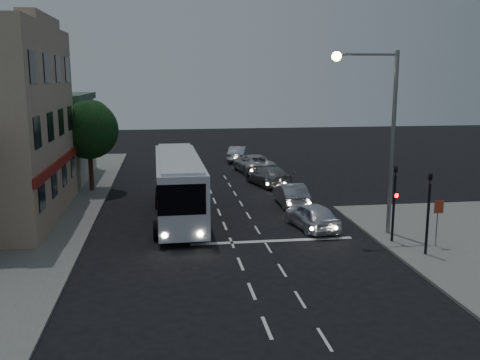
{
  "coord_description": "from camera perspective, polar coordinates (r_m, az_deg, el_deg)",
  "views": [
    {
      "loc": [
        -3.06,
        -22.55,
        7.87
      ],
      "look_at": [
        1.04,
        6.51,
        2.2
      ],
      "focal_mm": 40.0,
      "sensor_mm": 36.0,
      "label": 1
    }
  ],
  "objects": [
    {
      "name": "streetlight",
      "position": [
        26.94,
        14.8,
        6.02
      ],
      "size": [
        3.32,
        0.44,
        9.0
      ],
      "color": "slate",
      "rests_on": "sidewalk_near"
    },
    {
      "name": "tour_bus",
      "position": [
        30.23,
        -6.58,
        -0.48
      ],
      "size": [
        2.77,
        11.65,
        3.56
      ],
      "rotation": [
        0.0,
        0.0,
        0.02
      ],
      "color": "silver",
      "rests_on": "ground"
    },
    {
      "name": "car_sedan_b",
      "position": [
        39.28,
        3.09,
        0.42
      ],
      "size": [
        3.16,
        5.25,
        1.43
      ],
      "primitive_type": "imported",
      "rotation": [
        0.0,
        0.0,
        3.39
      ],
      "color": "gray",
      "rests_on": "ground"
    },
    {
      "name": "road_markings",
      "position": [
        27.38,
        1.45,
        -5.76
      ],
      "size": [
        8.0,
        30.55,
        0.01
      ],
      "color": "silver",
      "rests_on": "ground"
    },
    {
      "name": "car_suv",
      "position": [
        28.33,
        7.66,
        -3.8
      ],
      "size": [
        2.37,
        4.42,
        1.43
      ],
      "primitive_type": "imported",
      "rotation": [
        0.0,
        0.0,
        3.31
      ],
      "color": "silver",
      "rests_on": "ground"
    },
    {
      "name": "car_extra",
      "position": [
        50.57,
        -0.18,
        2.81
      ],
      "size": [
        2.63,
        4.63,
        1.44
      ],
      "primitive_type": "imported",
      "rotation": [
        0.0,
        0.0,
        2.87
      ],
      "color": "#ADB1BB",
      "rests_on": "ground"
    },
    {
      "name": "traffic_signal_side",
      "position": [
        24.8,
        19.49,
        -2.4
      ],
      "size": [
        0.18,
        0.15,
        4.1
      ],
      "color": "black",
      "rests_on": "sidewalk_near"
    },
    {
      "name": "regulatory_sign",
      "position": [
        26.27,
        20.36,
        -3.58
      ],
      "size": [
        0.45,
        0.12,
        2.2
      ],
      "color": "slate",
      "rests_on": "sidewalk_near"
    },
    {
      "name": "car_sedan_c",
      "position": [
        44.75,
        1.42,
        1.79
      ],
      "size": [
        3.26,
        5.78,
        1.52
      ],
      "primitive_type": "imported",
      "rotation": [
        0.0,
        0.0,
        3.28
      ],
      "color": "#B3B3B3",
      "rests_on": "ground"
    },
    {
      "name": "car_sedan_a",
      "position": [
        33.29,
        5.44,
        -1.53
      ],
      "size": [
        1.57,
        4.34,
        1.42
      ],
      "primitive_type": "imported",
      "rotation": [
        0.0,
        0.0,
        3.13
      ],
      "color": "gray",
      "rests_on": "ground"
    },
    {
      "name": "low_building_north",
      "position": [
        44.04,
        -21.76,
        4.32
      ],
      "size": [
        9.4,
        9.4,
        6.5
      ],
      "color": "gray",
      "rests_on": "sidewalk_far"
    },
    {
      "name": "traffic_signal_main",
      "position": [
        26.23,
        16.16,
        -1.5
      ],
      "size": [
        0.25,
        0.35,
        4.1
      ],
      "color": "black",
      "rests_on": "sidewalk_near"
    },
    {
      "name": "ground",
      "position": [
        24.08,
        -0.29,
        -8.14
      ],
      "size": [
        120.0,
        120.0,
        0.0
      ],
      "primitive_type": "plane",
      "color": "black"
    },
    {
      "name": "street_tree",
      "position": [
        38.08,
        -15.84,
        5.44
      ],
      "size": [
        4.0,
        4.0,
        6.2
      ],
      "color": "black",
      "rests_on": "sidewalk_far"
    }
  ]
}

